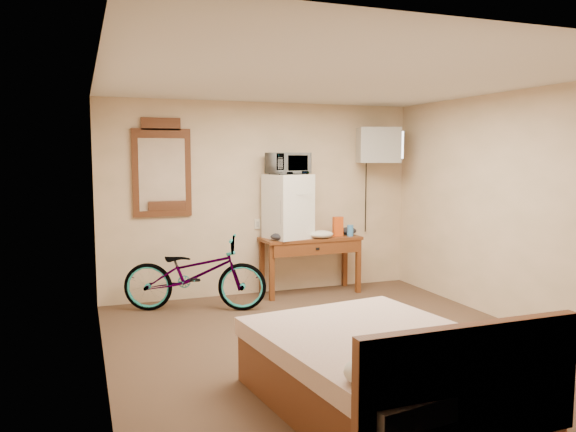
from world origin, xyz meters
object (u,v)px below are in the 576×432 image
object	(u,v)px
mini_fridge	(288,206)
bicycle	(195,274)
blue_cup	(350,230)
bed	(388,372)
wall_mirror	(162,169)
desk	(311,247)
microwave	(288,163)
crt_television	(378,145)

from	to	relation	value
mini_fridge	bicycle	distance (m)	1.51
blue_cup	bed	distance (m)	3.62
wall_mirror	mini_fridge	bearing A→B (deg)	-8.12
desk	wall_mirror	distance (m)	2.15
blue_cup	bicycle	world-z (taller)	blue_cup
mini_fridge	microwave	bearing A→B (deg)	56.28
blue_cup	crt_television	xyz separation A→B (m)	(0.44, 0.08, 1.13)
mini_fridge	bicycle	world-z (taller)	mini_fridge
mini_fridge	microwave	world-z (taller)	microwave
microwave	bed	bearing A→B (deg)	-107.60
crt_television	bicycle	distance (m)	2.99
blue_cup	mini_fridge	bearing A→B (deg)	172.37
mini_fridge	bicycle	size ratio (longest dim) A/B	0.49
crt_television	wall_mirror	distance (m)	2.87
microwave	blue_cup	size ratio (longest dim) A/B	3.38
desk	wall_mirror	bearing A→B (deg)	171.74
desk	microwave	size ratio (longest dim) A/B	2.65
mini_fridge	bed	distance (m)	3.57
crt_television	wall_mirror	world-z (taller)	wall_mirror
bed	microwave	bearing A→B (deg)	81.34
blue_cup	wall_mirror	xyz separation A→B (m)	(-2.40, 0.34, 0.82)
mini_fridge	crt_television	xyz separation A→B (m)	(1.28, -0.03, 0.79)
desk	bed	world-z (taller)	bed
crt_television	bed	size ratio (longest dim) A/B	0.32
blue_cup	wall_mirror	size ratio (longest dim) A/B	0.12
desk	crt_television	bearing A→B (deg)	1.14
desk	bicycle	distance (m)	1.62
blue_cup	bed	bearing A→B (deg)	-112.34
mini_fridge	blue_cup	xyz separation A→B (m)	(0.84, -0.11, -0.34)
crt_television	microwave	bearing A→B (deg)	178.68
crt_television	bed	distance (m)	4.19
crt_television	bed	xyz separation A→B (m)	(-1.81, -3.40, -1.66)
mini_fridge	desk	bearing A→B (deg)	-9.00
bed	mini_fridge	bearing A→B (deg)	81.34
microwave	blue_cup	distance (m)	1.23
bed	bicycle	bearing A→B (deg)	103.70
wall_mirror	bed	distance (m)	4.03
mini_fridge	microwave	xyz separation A→B (m)	(0.00, 0.00, 0.55)
wall_mirror	bicycle	size ratio (longest dim) A/B	0.72
mini_fridge	blue_cup	size ratio (longest dim) A/B	5.60
microwave	desk	bearing A→B (deg)	-17.97
blue_cup	bicycle	xyz separation A→B (m)	(-2.12, -0.20, -0.39)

